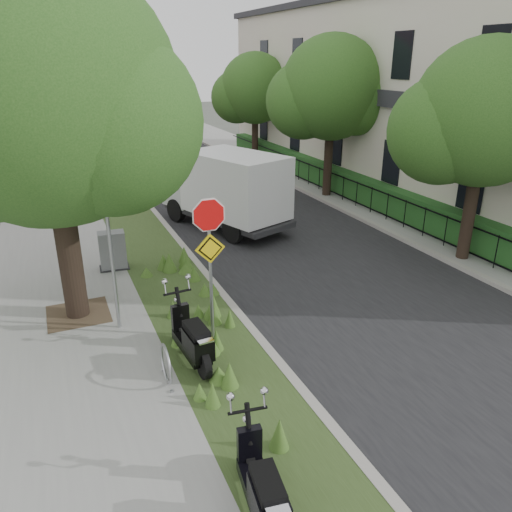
{
  "coord_description": "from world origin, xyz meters",
  "views": [
    {
      "loc": [
        -4.23,
        -8.41,
        5.76
      ],
      "look_at": [
        0.14,
        1.83,
        1.3
      ],
      "focal_mm": 35.0,
      "sensor_mm": 36.0,
      "label": 1
    }
  ],
  "objects_px": {
    "utility_cabinet": "(113,251)",
    "sign_assembly": "(210,241)",
    "box_truck": "(226,186)",
    "scooter_near": "(194,344)",
    "scooter_far": "(264,496)"
  },
  "relations": [
    {
      "from": "sign_assembly",
      "to": "scooter_far",
      "type": "relative_size",
      "value": 1.72
    },
    {
      "from": "sign_assembly",
      "to": "utility_cabinet",
      "type": "bearing_deg",
      "value": 106.6
    },
    {
      "from": "scooter_near",
      "to": "sign_assembly",
      "type": "bearing_deg",
      "value": 52.06
    },
    {
      "from": "scooter_near",
      "to": "box_truck",
      "type": "bearing_deg",
      "value": 65.88
    },
    {
      "from": "sign_assembly",
      "to": "box_truck",
      "type": "relative_size",
      "value": 0.59
    },
    {
      "from": "sign_assembly",
      "to": "scooter_near",
      "type": "distance_m",
      "value": 2.06
    },
    {
      "from": "scooter_far",
      "to": "sign_assembly",
      "type": "bearing_deg",
      "value": 79.36
    },
    {
      "from": "box_truck",
      "to": "scooter_near",
      "type": "bearing_deg",
      "value": -114.12
    },
    {
      "from": "sign_assembly",
      "to": "box_truck",
      "type": "height_order",
      "value": "sign_assembly"
    },
    {
      "from": "scooter_far",
      "to": "box_truck",
      "type": "xyz_separation_m",
      "value": [
        3.83,
        11.89,
        0.96
      ]
    },
    {
      "from": "sign_assembly",
      "to": "scooter_far",
      "type": "height_order",
      "value": "sign_assembly"
    },
    {
      "from": "scooter_near",
      "to": "box_truck",
      "type": "height_order",
      "value": "box_truck"
    },
    {
      "from": "scooter_near",
      "to": "utility_cabinet",
      "type": "xyz_separation_m",
      "value": [
        -0.74,
        5.55,
        0.06
      ]
    },
    {
      "from": "scooter_near",
      "to": "box_truck",
      "type": "xyz_separation_m",
      "value": [
        3.62,
        8.07,
        0.94
      ]
    },
    {
      "from": "utility_cabinet",
      "to": "sign_assembly",
      "type": "bearing_deg",
      "value": -73.4
    }
  ]
}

